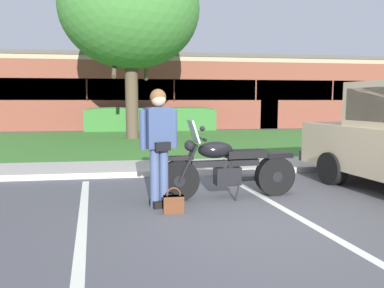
# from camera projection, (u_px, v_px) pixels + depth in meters

# --- Properties ---
(ground_plane) EXTENTS (140.00, 140.00, 0.00)m
(ground_plane) POSITION_uv_depth(u_px,v_px,m) (262.00, 214.00, 4.98)
(ground_plane) COLOR #4C4C51
(curb_strip) EXTENTS (60.00, 0.20, 0.12)m
(curb_strip) POSITION_uv_depth(u_px,v_px,m) (219.00, 171.00, 7.64)
(curb_strip) COLOR #ADA89E
(curb_strip) RESTS_ON ground
(concrete_walk) EXTENTS (60.00, 1.50, 0.08)m
(concrete_walk) POSITION_uv_depth(u_px,v_px,m) (211.00, 165.00, 8.48)
(concrete_walk) COLOR #ADA89E
(concrete_walk) RESTS_ON ground
(grass_lawn) EXTENTS (60.00, 8.96, 0.06)m
(grass_lawn) POSITION_uv_depth(u_px,v_px,m) (184.00, 141.00, 13.62)
(grass_lawn) COLOR #3D752D
(grass_lawn) RESTS_ON ground
(stall_stripe_0) EXTENTS (0.66, 4.38, 0.01)m
(stall_stripe_0) POSITION_uv_depth(u_px,v_px,m) (83.00, 217.00, 4.84)
(stall_stripe_0) COLOR silver
(stall_stripe_0) RESTS_ON ground
(stall_stripe_1) EXTENTS (0.66, 4.38, 0.01)m
(stall_stripe_1) POSITION_uv_depth(u_px,v_px,m) (282.00, 208.00, 5.23)
(stall_stripe_1) COLOR silver
(stall_stripe_1) RESTS_ON ground
(motorcycle) EXTENTS (2.24, 0.82, 1.26)m
(motorcycle) POSITION_uv_depth(u_px,v_px,m) (233.00, 167.00, 5.76)
(motorcycle) COLOR black
(motorcycle) RESTS_ON ground
(rider_person) EXTENTS (0.55, 0.37, 1.70)m
(rider_person) POSITION_uv_depth(u_px,v_px,m) (159.00, 139.00, 5.21)
(rider_person) COLOR black
(rider_person) RESTS_ON ground
(handbag) EXTENTS (0.28, 0.13, 0.36)m
(handbag) POSITION_uv_depth(u_px,v_px,m) (174.00, 203.00, 4.99)
(handbag) COLOR #562D19
(handbag) RESTS_ON ground
(shade_tree) EXTENTS (5.32, 5.32, 7.28)m
(shade_tree) POSITION_uv_depth(u_px,v_px,m) (130.00, 10.00, 13.84)
(shade_tree) COLOR #4C3D2D
(shade_tree) RESTS_ON ground
(hedge_left) EXTENTS (3.25, 0.90, 1.24)m
(hedge_left) POSITION_uv_depth(u_px,v_px,m) (119.00, 119.00, 17.95)
(hedge_left) COLOR #336B2D
(hedge_left) RESTS_ON ground
(hedge_center_left) EXTENTS (2.70, 0.90, 1.24)m
(hedge_center_left) POSITION_uv_depth(u_px,v_px,m) (188.00, 118.00, 18.44)
(hedge_center_left) COLOR #336B2D
(hedge_center_left) RESTS_ON ground
(brick_building) EXTENTS (26.67, 9.88, 4.06)m
(brick_building) POSITION_uv_depth(u_px,v_px,m) (167.00, 93.00, 24.01)
(brick_building) COLOR brown
(brick_building) RESTS_ON ground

